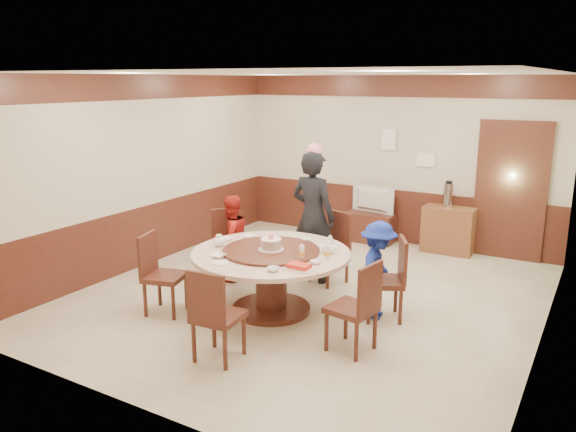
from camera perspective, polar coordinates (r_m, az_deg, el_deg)
The scene contains 32 objects.
room at distance 7.05m, azimuth 2.45°, elevation 0.14°, with size 6.00×6.04×2.84m.
banquet_table at distance 6.72m, azimuth -1.73°, elevation -5.41°, with size 1.89×1.89×0.78m.
chair_0 at distance 6.69m, azimuth 9.82°, elevation -7.76°, with size 0.60×0.60×0.97m.
chair_1 at distance 7.76m, azimuth 4.25°, elevation -4.55°, with size 0.57×0.57×0.97m.
chair_2 at distance 7.91m, azimuth -6.05°, elevation -4.23°, with size 0.62×0.62×0.97m.
chair_3 at distance 6.92m, azimuth -12.49°, elevation -7.17°, with size 0.55×0.54×0.97m.
chair_4 at distance 5.72m, azimuth -7.15°, elevation -11.51°, with size 0.47×0.48×0.97m.
chair_5 at distance 5.89m, azimuth 6.62°, elevation -10.72°, with size 0.51×0.50×0.97m.
person_standing at distance 7.67m, azimuth 2.56°, elevation -0.05°, with size 0.66×0.43×1.82m, color black.
person_red at distance 7.77m, azimuth -5.83°, elevation -2.28°, with size 0.58×0.45×1.20m, color #AE1C17.
person_blue at distance 6.62m, azimuth 9.11°, elevation -5.46°, with size 0.75×0.43×1.16m, color #182C9A.
birthday_cake at distance 6.60m, azimuth -1.74°, elevation -2.88°, with size 0.30×0.30×0.20m.
teapot_left at distance 6.90m, azimuth -7.01°, elevation -2.57°, with size 0.17×0.15×0.13m, color white.
teapot_right at distance 6.58m, azimuth 4.12°, elevation -3.30°, with size 0.17×0.15×0.13m, color white.
bowl_0 at distance 7.21m, azimuth -4.00°, elevation -2.12°, with size 0.15×0.15×0.04m, color white.
bowl_1 at distance 5.99m, azimuth -1.51°, elevation -5.41°, with size 0.14×0.14×0.04m, color white.
bowl_2 at distance 6.47m, azimuth -7.04°, elevation -4.04°, with size 0.16×0.16×0.04m, color white.
bowl_3 at distance 6.22m, azimuth 2.80°, elevation -4.69°, with size 0.12×0.12×0.04m, color white.
bowl_4 at distance 7.14m, azimuth -6.22°, elevation -2.33°, with size 0.15×0.15×0.04m, color white.
bowl_5 at distance 7.05m, azimuth 1.93°, elevation -2.44°, with size 0.14×0.14×0.04m, color white.
saucer_near at distance 6.27m, azimuth -6.84°, elevation -4.75°, with size 0.18×0.18×0.01m, color white.
saucer_far at distance 6.85m, azimuth 3.68°, elevation -3.07°, with size 0.18×0.18×0.01m, color white.
shrimp_platter at distance 6.03m, azimuth 1.12°, elevation -5.21°, with size 0.30×0.20×0.06m.
bottle_0 at distance 6.33m, azimuth 1.40°, elevation -3.77°, with size 0.06×0.06×0.16m, color white.
bottle_1 at distance 6.34m, azimuth 3.94°, elevation -3.78°, with size 0.06×0.06×0.16m, color white.
bottle_2 at distance 6.70m, azimuth 4.29°, elevation -2.81°, with size 0.06×0.06×0.16m, color white.
tv_stand at distance 9.79m, azimuth 8.30°, elevation -1.11°, with size 0.85×0.45×0.50m, color #492016.
television at distance 9.68m, azimuth 8.39°, elevation 1.63°, with size 0.79×0.10×0.46m, color #949496.
side_cabinet at distance 9.39m, azimuth 15.98°, elevation -1.36°, with size 0.80×0.40×0.75m, color brown.
thermos at distance 9.28m, azimuth 15.96°, elevation 2.05°, with size 0.15×0.15×0.38m, color silver.
notice_left at distance 9.64m, azimuth 10.17°, elevation 7.66°, with size 0.25×0.00×0.35m, color white.
notice_right at distance 9.48m, azimuth 13.80°, elevation 5.55°, with size 0.30×0.00×0.22m, color white.
Camera 1 is at (3.20, -6.05, 2.73)m, focal length 35.00 mm.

